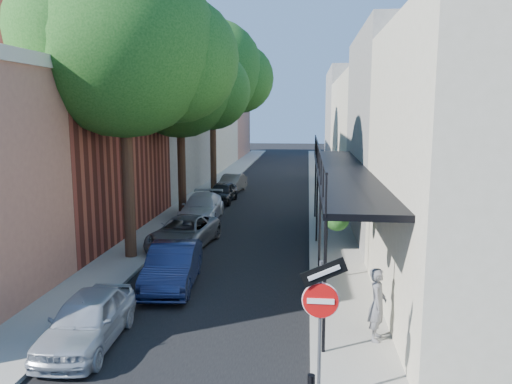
% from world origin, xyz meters
% --- Properties ---
extents(road_surface, '(6.00, 64.00, 0.01)m').
position_xyz_m(road_surface, '(0.00, 30.00, 0.01)').
color(road_surface, black).
rests_on(road_surface, ground).
extents(sidewalk_left, '(2.00, 64.00, 0.12)m').
position_xyz_m(sidewalk_left, '(-4.00, 30.00, 0.06)').
color(sidewalk_left, gray).
rests_on(sidewalk_left, ground).
extents(sidewalk_right, '(2.00, 64.00, 0.12)m').
position_xyz_m(sidewalk_right, '(4.00, 30.00, 0.06)').
color(sidewalk_right, gray).
rests_on(sidewalk_right, ground).
extents(buildings_left, '(10.10, 59.10, 12.00)m').
position_xyz_m(buildings_left, '(-9.30, 28.76, 4.94)').
color(buildings_left, tan).
rests_on(buildings_left, ground).
extents(buildings_right, '(9.80, 55.00, 10.00)m').
position_xyz_m(buildings_right, '(8.99, 29.49, 4.42)').
color(buildings_right, beige).
rests_on(buildings_right, ground).
extents(sign_post, '(0.89, 0.17, 2.99)m').
position_xyz_m(sign_post, '(3.16, 0.97, 2.04)').
color(sign_post, '#595B60').
rests_on(sign_post, ground).
extents(oak_near, '(7.48, 6.80, 11.42)m').
position_xyz_m(oak_near, '(-3.37, 10.26, 7.88)').
color(oak_near, '#331F14').
rests_on(oak_near, ground).
extents(oak_mid, '(6.60, 6.00, 10.20)m').
position_xyz_m(oak_mid, '(-3.42, 18.23, 7.06)').
color(oak_mid, '#331F14').
rests_on(oak_mid, ground).
extents(oak_far, '(7.70, 7.00, 11.90)m').
position_xyz_m(oak_far, '(-3.35, 27.27, 8.26)').
color(oak_far, '#331F14').
rests_on(oak_far, ground).
extents(parked_car_a, '(1.66, 3.80, 1.27)m').
position_xyz_m(parked_car_a, '(-2.35, 3.00, 0.64)').
color(parked_car_a, '#A3AAB4').
rests_on(parked_car_a, ground).
extents(parked_car_b, '(1.81, 4.25, 1.36)m').
position_xyz_m(parked_car_b, '(-1.40, 7.23, 0.68)').
color(parked_car_b, '#141D40').
rests_on(parked_car_b, ground).
extents(parked_car_c, '(2.59, 4.73, 1.26)m').
position_xyz_m(parked_car_c, '(-2.19, 11.86, 0.63)').
color(parked_car_c, '#5B5D63').
rests_on(parked_car_c, ground).
extents(parked_car_d, '(2.03, 4.70, 1.35)m').
position_xyz_m(parked_car_d, '(-2.54, 17.04, 0.67)').
color(parked_car_d, silver).
rests_on(parked_car_d, ground).
extents(parked_car_e, '(1.62, 3.72, 1.25)m').
position_xyz_m(parked_car_e, '(-2.36, 22.21, 0.63)').
color(parked_car_e, black).
rests_on(parked_car_e, ground).
extents(parked_car_f, '(1.75, 3.88, 1.24)m').
position_xyz_m(parked_car_f, '(-2.36, 26.22, 0.62)').
color(parked_car_f, '#6E655C').
rests_on(parked_car_f, ground).
extents(pedestrian, '(0.55, 0.73, 1.79)m').
position_xyz_m(pedestrian, '(4.60, 3.78, 1.02)').
color(pedestrian, slate).
rests_on(pedestrian, sidewalk_right).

